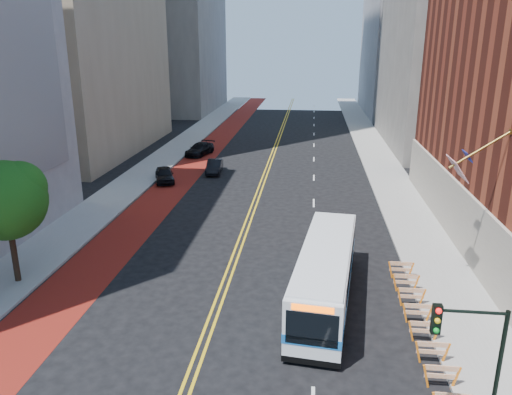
{
  "coord_description": "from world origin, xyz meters",
  "views": [
    {
      "loc": [
        4.4,
        -17.11,
        12.66
      ],
      "look_at": [
        1.6,
        8.0,
        4.73
      ],
      "focal_mm": 35.0,
      "sensor_mm": 36.0,
      "label": 1
    }
  ],
  "objects_px": {
    "street_tree": "(7,197)",
    "traffic_signal": "(471,351)",
    "car_c": "(200,149)",
    "car_a": "(164,175)",
    "car_b": "(214,167)",
    "transit_bus": "(326,273)"
  },
  "relations": [
    {
      "from": "street_tree",
      "to": "car_a",
      "type": "relative_size",
      "value": 1.63
    },
    {
      "from": "traffic_signal",
      "to": "car_b",
      "type": "xyz_separation_m",
      "value": [
        -14.55,
        34.25,
        -3.06
      ]
    },
    {
      "from": "car_b",
      "to": "car_c",
      "type": "bearing_deg",
      "value": 107.99
    },
    {
      "from": "traffic_signal",
      "to": "car_c",
      "type": "relative_size",
      "value": 1.06
    },
    {
      "from": "street_tree",
      "to": "car_c",
      "type": "height_order",
      "value": "street_tree"
    },
    {
      "from": "traffic_signal",
      "to": "transit_bus",
      "type": "relative_size",
      "value": 0.45
    },
    {
      "from": "transit_bus",
      "to": "car_a",
      "type": "height_order",
      "value": "transit_bus"
    },
    {
      "from": "car_a",
      "to": "street_tree",
      "type": "bearing_deg",
      "value": -115.28
    },
    {
      "from": "car_a",
      "to": "transit_bus",
      "type": "bearing_deg",
      "value": -75.21
    },
    {
      "from": "street_tree",
      "to": "traffic_signal",
      "type": "relative_size",
      "value": 1.32
    },
    {
      "from": "traffic_signal",
      "to": "car_b",
      "type": "bearing_deg",
      "value": 113.02
    },
    {
      "from": "transit_bus",
      "to": "car_b",
      "type": "relative_size",
      "value": 2.8
    },
    {
      "from": "car_a",
      "to": "car_c",
      "type": "height_order",
      "value": "car_a"
    },
    {
      "from": "street_tree",
      "to": "traffic_signal",
      "type": "bearing_deg",
      "value": -24.82
    },
    {
      "from": "street_tree",
      "to": "transit_bus",
      "type": "distance_m",
      "value": 16.92
    },
    {
      "from": "street_tree",
      "to": "car_b",
      "type": "relative_size",
      "value": 1.67
    },
    {
      "from": "car_a",
      "to": "car_b",
      "type": "relative_size",
      "value": 1.02
    },
    {
      "from": "car_a",
      "to": "car_b",
      "type": "xyz_separation_m",
      "value": [
        4.04,
        3.78,
        -0.04
      ]
    },
    {
      "from": "street_tree",
      "to": "car_c",
      "type": "bearing_deg",
      "value": 85.04
    },
    {
      "from": "car_b",
      "to": "transit_bus",
      "type": "bearing_deg",
      "value": -71.53
    },
    {
      "from": "street_tree",
      "to": "car_b",
      "type": "bearing_deg",
      "value": 76.11
    },
    {
      "from": "car_c",
      "to": "car_b",
      "type": "bearing_deg",
      "value": -53.09
    }
  ]
}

